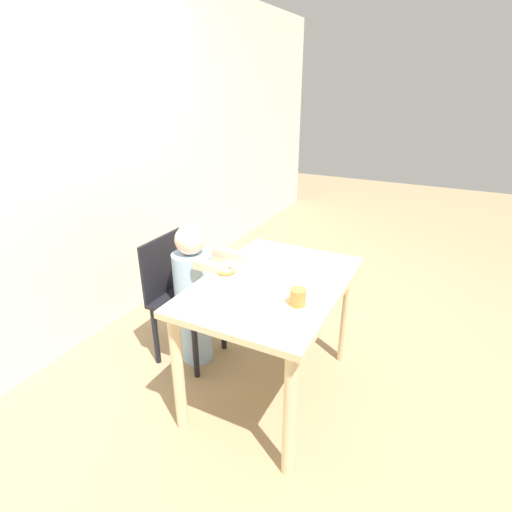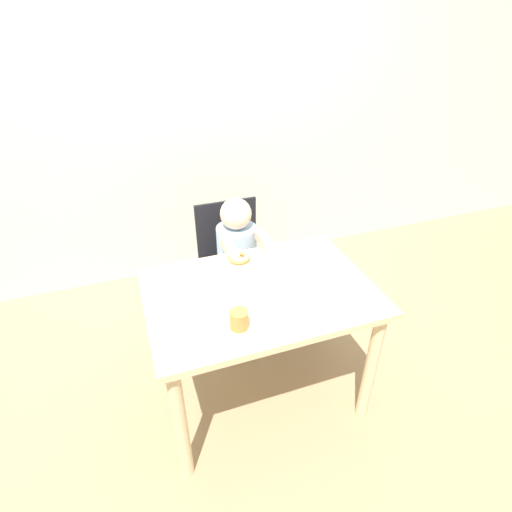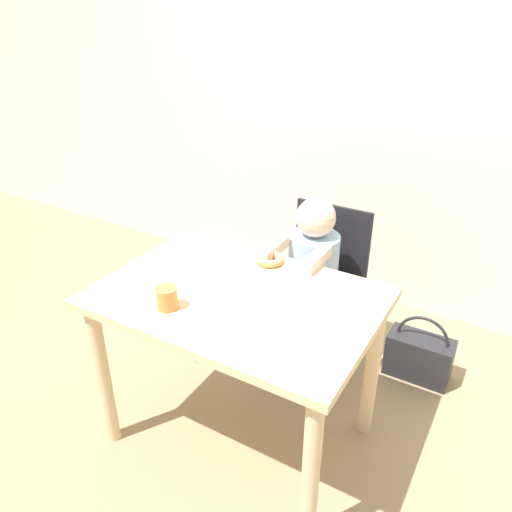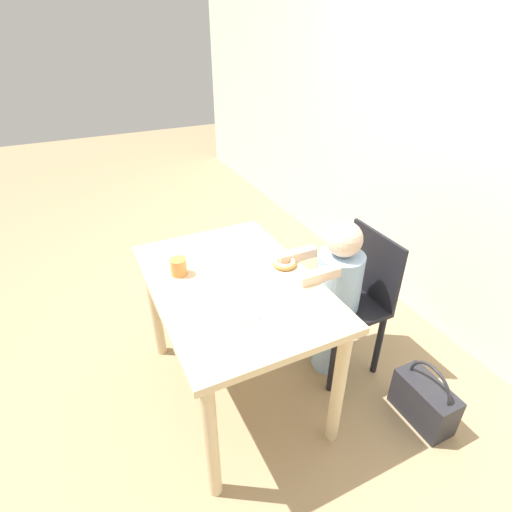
% 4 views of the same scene
% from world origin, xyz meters
% --- Properties ---
extents(ground_plane, '(12.00, 12.00, 0.00)m').
position_xyz_m(ground_plane, '(0.00, 0.00, 0.00)').
color(ground_plane, '#997F5B').
extents(wall_back, '(8.00, 0.05, 2.50)m').
position_xyz_m(wall_back, '(0.00, 1.43, 1.25)').
color(wall_back, silver).
rests_on(wall_back, ground_plane).
extents(dining_table, '(1.06, 0.73, 0.73)m').
position_xyz_m(dining_table, '(0.00, 0.00, 0.62)').
color(dining_table, beige).
rests_on(dining_table, ground_plane).
extents(chair, '(0.40, 0.38, 0.83)m').
position_xyz_m(chair, '(0.06, 0.68, 0.44)').
color(chair, black).
rests_on(chair, ground_plane).
extents(child_figure, '(0.25, 0.43, 0.94)m').
position_xyz_m(child_figure, '(0.06, 0.57, 0.48)').
color(child_figure, '#99BCE0').
rests_on(child_figure, ground_plane).
extents(donut, '(0.12, 0.12, 0.03)m').
position_xyz_m(donut, '(-0.02, 0.28, 0.75)').
color(donut, tan).
rests_on(donut, dining_table).
extents(napkin, '(0.30, 0.30, 0.00)m').
position_xyz_m(napkin, '(-0.01, 0.02, 0.73)').
color(napkin, white).
rests_on(napkin, dining_table).
extents(handbag, '(0.32, 0.15, 0.36)m').
position_xyz_m(handbag, '(0.58, 0.78, 0.12)').
color(handbag, '#232328').
rests_on(handbag, ground_plane).
extents(cup, '(0.08, 0.08, 0.08)m').
position_xyz_m(cup, '(-0.17, -0.21, 0.77)').
color(cup, orange).
rests_on(cup, dining_table).
extents(plate, '(0.16, 0.16, 0.01)m').
position_xyz_m(plate, '(0.24, -0.06, 0.73)').
color(plate, white).
rests_on(plate, dining_table).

